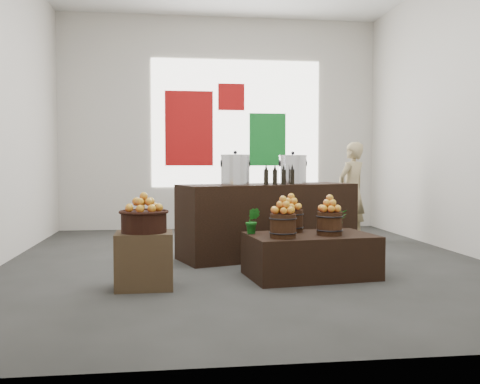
{
  "coord_description": "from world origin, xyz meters",
  "views": [
    {
      "loc": [
        -0.94,
        -6.66,
        1.23
      ],
      "look_at": [
        -0.13,
        -0.4,
        0.9
      ],
      "focal_mm": 40.0,
      "sensor_mm": 36.0,
      "label": 1
    }
  ],
  "objects": [
    {
      "name": "back_opening",
      "position": [
        0.3,
        3.48,
        2.0
      ],
      "size": [
        3.2,
        0.02,
        2.4
      ],
      "primitive_type": "cube",
      "color": "white",
      "rests_on": "back_wall"
    },
    {
      "name": "deco_red_left",
      "position": [
        -0.6,
        3.47,
        1.9
      ],
      "size": [
        0.9,
        0.04,
        1.4
      ],
      "primitive_type": "cube",
      "color": "#A80C0D",
      "rests_on": "back_wall"
    },
    {
      "name": "ground",
      "position": [
        0.0,
        0.0,
        0.0
      ],
      "size": [
        7.0,
        7.0,
        0.0
      ],
      "primitive_type": "plane",
      "color": "#323330",
      "rests_on": "ground"
    },
    {
      "name": "apples_in_bucket_front_right",
      "position": [
        0.75,
        -1.11,
        0.81
      ],
      "size": [
        0.2,
        0.2,
        0.18
      ],
      "primitive_type": null,
      "color": "#AE051F",
      "rests_on": "apple_bucket_front_right"
    },
    {
      "name": "apple_bucket_rear",
      "position": [
        0.39,
        -0.8,
        0.59
      ],
      "size": [
        0.27,
        0.27,
        0.25
      ],
      "primitive_type": "cylinder",
      "color": "#331D0E",
      "rests_on": "display_table"
    },
    {
      "name": "counter",
      "position": [
        0.33,
        0.29,
        0.48
      ],
      "size": [
        2.48,
        1.45,
        0.97
      ],
      "primitive_type": "cube",
      "rotation": [
        0.0,
        0.0,
        0.32
      ],
      "color": "black",
      "rests_on": "ground"
    },
    {
      "name": "shopper",
      "position": [
        2.01,
        1.81,
        0.79
      ],
      "size": [
        0.69,
        0.64,
        1.59
      ],
      "primitive_type": "imported",
      "rotation": [
        0.0,
        0.0,
        3.73
      ],
      "color": "tan",
      "rests_on": "ground"
    },
    {
      "name": "deco_green_right",
      "position": [
        0.9,
        3.47,
        1.7
      ],
      "size": [
        0.7,
        0.04,
        1.0
      ],
      "primitive_type": "cube",
      "color": "#117324",
      "rests_on": "back_wall"
    },
    {
      "name": "apple_bucket_front_left",
      "position": [
        0.2,
        -1.27,
        0.59
      ],
      "size": [
        0.27,
        0.27,
        0.25
      ],
      "primitive_type": "cylinder",
      "color": "#331D0E",
      "rests_on": "display_table"
    },
    {
      "name": "wicker_basket",
      "position": [
        -1.21,
        -1.34,
        0.66
      ],
      "size": [
        0.45,
        0.45,
        0.2
      ],
      "primitive_type": "cylinder",
      "color": "black",
      "rests_on": "crate"
    },
    {
      "name": "stock_pot_center",
      "position": [
        0.69,
        0.41,
        1.15
      ],
      "size": [
        0.36,
        0.36,
        0.36
      ],
      "primitive_type": "cylinder",
      "color": "silver",
      "rests_on": "counter"
    },
    {
      "name": "herb_garnish_right",
      "position": [
        0.93,
        -0.8,
        0.59
      ],
      "size": [
        0.24,
        0.21,
        0.25
      ],
      "primitive_type": "imported",
      "rotation": [
        0.0,
        0.0,
        0.09
      ],
      "color": "#166A1A",
      "rests_on": "display_table"
    },
    {
      "name": "apples_in_basket",
      "position": [
        -1.21,
        -1.34,
        0.85
      ],
      "size": [
        0.35,
        0.35,
        0.19
      ],
      "primitive_type": null,
      "color": "#AE051F",
      "rests_on": "wicker_basket"
    },
    {
      "name": "apples_in_bucket_rear",
      "position": [
        0.39,
        -0.8,
        0.81
      ],
      "size": [
        0.2,
        0.2,
        0.18
      ],
      "primitive_type": null,
      "color": "#AE051F",
      "rests_on": "apple_bucket_rear"
    },
    {
      "name": "crate",
      "position": [
        -1.21,
        -1.34,
        0.28
      ],
      "size": [
        0.56,
        0.46,
        0.56
      ],
      "primitive_type": "cube",
      "rotation": [
        0.0,
        0.0,
        0.02
      ],
      "color": "#4D3D24",
      "rests_on": "ground"
    },
    {
      "name": "deco_red_upper",
      "position": [
        0.2,
        3.47,
        2.5
      ],
      "size": [
        0.5,
        0.04,
        0.5
      ],
      "primitive_type": "cube",
      "color": "#A80C0D",
      "rests_on": "back_wall"
    },
    {
      "name": "apple_bucket_front_right",
      "position": [
        0.75,
        -1.11,
        0.59
      ],
      "size": [
        0.27,
        0.27,
        0.25
      ],
      "primitive_type": "cylinder",
      "color": "#331D0E",
      "rests_on": "display_table"
    },
    {
      "name": "herb_garnish_left",
      "position": [
        -0.06,
        -0.91,
        0.61
      ],
      "size": [
        0.19,
        0.18,
        0.29
      ],
      "primitive_type": "imported",
      "rotation": [
        0.0,
        0.0,
        -0.39
      ],
      "color": "#166A1A",
      "rests_on": "display_table"
    },
    {
      "name": "back_wall",
      "position": [
        0.0,
        3.5,
        2.0
      ],
      "size": [
        6.0,
        0.04,
        4.0
      ],
      "primitive_type": "cube",
      "color": "beige",
      "rests_on": "ground"
    },
    {
      "name": "oil_cruets",
      "position": [
        0.41,
        0.07,
        1.1
      ],
      "size": [
        0.35,
        0.17,
        0.27
      ],
      "primitive_type": null,
      "rotation": [
        0.0,
        0.0,
        0.32
      ],
      "color": "black",
      "rests_on": "counter"
    },
    {
      "name": "apples_in_bucket_front_left",
      "position": [
        0.2,
        -1.27,
        0.81
      ],
      "size": [
        0.2,
        0.2,
        0.18
      ],
      "primitive_type": null,
      "color": "#AE051F",
      "rests_on": "apple_bucket_front_left"
    },
    {
      "name": "stock_pot_left",
      "position": [
        -0.12,
        0.14,
        1.15
      ],
      "size": [
        0.36,
        0.36,
        0.36
      ],
      "primitive_type": "cylinder",
      "color": "silver",
      "rests_on": "counter"
    },
    {
      "name": "display_table",
      "position": [
        0.56,
        -1.03,
        0.23
      ],
      "size": [
        1.44,
        1.0,
        0.47
      ],
      "primitive_type": "cube",
      "rotation": [
        0.0,
        0.0,
        0.13
      ],
      "color": "black",
      "rests_on": "ground"
    }
  ]
}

